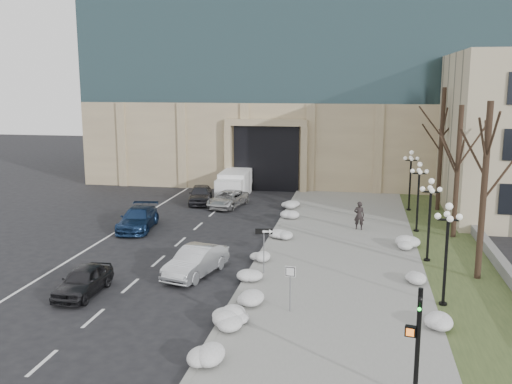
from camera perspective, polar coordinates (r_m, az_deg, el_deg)
ground at (r=21.98m, az=-2.43°, el=-15.77°), size 160.00×160.00×0.00m
sidewalk at (r=34.57m, az=8.48°, el=-5.68°), size 9.00×40.00×0.12m
curb at (r=34.97m, az=1.07°, el=-5.35°), size 0.30×40.00×0.14m
grass_strip at (r=35.00m, az=19.23°, el=-5.99°), size 4.00×40.00×0.10m
stone_wall at (r=37.18m, az=21.86°, el=-4.71°), size 0.50×30.00×0.70m
car_a at (r=28.36m, az=-16.90°, el=-8.48°), size 1.61×3.99×1.36m
car_b at (r=29.86m, az=-6.04°, el=-6.92°), size 2.64×4.81×1.50m
car_c at (r=39.57m, az=-11.73°, el=-2.64°), size 2.75×5.36×1.49m
car_d at (r=45.79m, az=-2.83°, el=-0.70°), size 3.01×4.97×1.29m
car_e at (r=47.31m, az=-5.57°, el=-0.22°), size 2.68×4.75×1.52m
pedestrian at (r=38.85m, az=10.28°, el=-2.33°), size 0.74×0.52×1.92m
box_truck at (r=50.46m, az=-2.10°, el=0.84°), size 2.57×6.80×2.14m
one_way_sign at (r=29.34m, az=1.10°, el=-4.51°), size 0.94×0.27×2.50m
keep_sign at (r=24.70m, az=3.45°, el=-8.69°), size 0.46×0.10×2.15m
traffic_signal at (r=18.78m, az=15.75°, el=-14.69°), size 0.65×0.86×3.78m
snow_clump_a at (r=20.69m, az=-5.72°, el=-16.68°), size 1.10×1.60×0.36m
snow_clump_b at (r=24.10m, az=-2.76°, el=-12.48°), size 1.10×1.60×0.36m
snow_clump_c at (r=28.36m, az=-0.94°, el=-8.79°), size 1.10×1.60×0.36m
snow_clump_d at (r=32.03m, az=0.38°, el=-6.46°), size 1.10×1.60×0.36m
snow_clump_e at (r=36.50m, az=2.55°, el=-4.28°), size 1.10×1.60×0.36m
snow_clump_f at (r=41.52m, az=3.29°, el=-2.41°), size 1.10×1.60×0.36m
snow_clump_g at (r=45.28m, az=3.66°, el=-1.30°), size 1.10×1.60×0.36m
snow_clump_h at (r=24.69m, az=18.01°, el=-12.44°), size 1.10×1.60×0.36m
snow_clump_i at (r=29.65m, az=15.92°, el=-8.34°), size 1.10×1.60×0.36m
snow_clump_j at (r=35.43m, az=14.73°, el=-5.11°), size 1.10×1.60×0.36m
snow_clump_k at (r=25.92m, az=-1.06°, el=-10.74°), size 1.10×1.60×0.36m
snow_clump_l at (r=23.47m, az=-2.78°, el=-13.14°), size 1.10×1.60×0.36m
lamppost_a at (r=26.32m, az=18.56°, el=-4.62°), size 1.18×1.18×4.76m
lamppost_b at (r=32.58m, az=17.00°, el=-1.60°), size 1.18×1.18×4.76m
lamppost_c at (r=38.93m, az=15.95°, el=0.45°), size 1.18×1.18×4.76m
lamppost_d at (r=45.31m, az=15.20°, el=1.92°), size 1.18×1.18×4.76m
tree_near at (r=30.03m, az=21.99°, el=2.40°), size 3.20×3.20×9.00m
tree_mid at (r=37.88m, az=19.60°, el=3.68°), size 3.20×3.20×8.50m
tree_far at (r=45.69m, az=18.10°, el=5.72°), size 3.20×3.20×9.50m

